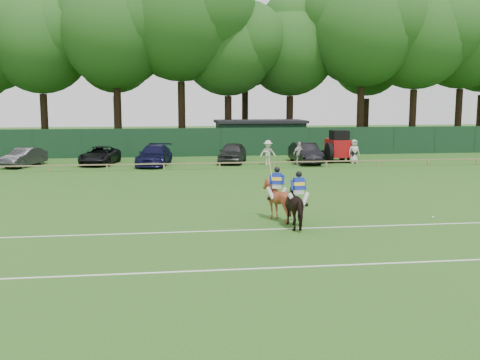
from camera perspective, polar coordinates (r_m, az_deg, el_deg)
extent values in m
plane|color=#1E4C14|center=(23.01, -0.25, -4.56)|extent=(160.00, 160.00, 0.00)
imported|color=black|center=(22.49, 5.95, -2.66)|extent=(1.11, 2.11, 1.72)
imported|color=maroon|center=(23.80, 3.75, -2.03)|extent=(1.81, 1.92, 1.72)
imported|color=#303032|center=(45.26, -21.09, 2.17)|extent=(2.81, 4.47, 1.39)
imported|color=black|center=(44.89, -14.05, 2.43)|extent=(3.10, 5.29, 1.38)
imported|color=#111136|center=(43.39, -8.70, 2.49)|extent=(3.04, 5.61, 1.54)
imported|color=#2D2D2F|center=(44.56, -0.77, 2.79)|extent=(3.04, 5.06, 1.61)
imported|color=black|center=(44.63, 6.67, 2.73)|extent=(1.81, 4.89, 1.60)
imported|color=beige|center=(43.15, 2.86, 2.79)|extent=(1.24, 0.72, 1.90)
imported|color=silver|center=(43.19, 5.99, 2.68)|extent=(1.13, 0.87, 1.78)
imported|color=beige|center=(45.07, 11.51, 2.85)|extent=(0.98, 0.70, 1.88)
cube|color=silver|center=(22.38, 5.97, -1.17)|extent=(0.38, 0.29, 0.18)
cube|color=#182BB1|center=(22.33, 5.98, -0.36)|extent=(0.43, 0.34, 0.51)
cube|color=yellow|center=(22.34, 5.98, -0.41)|extent=(0.45, 0.32, 0.18)
sphere|color=black|center=(22.28, 6.00, 0.58)|extent=(0.25, 0.25, 0.25)
cylinder|color=silver|center=(22.47, 6.63, -1.91)|extent=(0.42, 0.36, 0.59)
cylinder|color=silver|center=(22.31, 5.37, -1.97)|extent=(0.42, 0.32, 0.59)
cube|color=silver|center=(23.70, 3.77, -0.61)|extent=(0.42, 0.36, 0.18)
cube|color=#182BB1|center=(23.65, 3.78, 0.16)|extent=(0.48, 0.41, 0.51)
cube|color=yellow|center=(23.65, 3.78, 0.11)|extent=(0.50, 0.41, 0.18)
sphere|color=black|center=(23.60, 3.78, 1.04)|extent=(0.25, 0.25, 0.25)
cylinder|color=silver|center=(23.67, 4.37, -1.36)|extent=(0.46, 0.29, 0.59)
cylinder|color=silver|center=(23.73, 3.12, -1.33)|extent=(0.40, 0.43, 0.59)
cylinder|color=tan|center=(23.66, 3.08, 1.51)|extent=(0.10, 0.63, 1.17)
sphere|color=silver|center=(25.59, 19.01, -3.60)|extent=(0.09, 0.09, 0.09)
cube|color=silver|center=(17.28, 2.33, -8.96)|extent=(60.00, 0.10, 0.01)
cube|color=silver|center=(22.04, 0.09, -5.12)|extent=(60.00, 0.10, 0.01)
cube|color=#997F5B|center=(40.62, -3.50, 1.72)|extent=(62.00, 0.08, 0.08)
cube|color=#14351E|center=(49.48, -4.26, 3.84)|extent=(92.00, 0.04, 2.50)
cube|color=#14331E|center=(53.12, 2.03, 4.33)|extent=(8.00, 4.00, 2.80)
cube|color=black|center=(53.04, 2.04, 5.97)|extent=(8.40, 4.40, 0.24)
cube|color=#AA0F13|center=(46.04, 9.85, 3.24)|extent=(1.42, 2.58, 1.39)
cube|color=black|center=(45.56, 10.05, 4.39)|extent=(1.30, 1.40, 0.96)
cylinder|color=black|center=(45.08, 9.04, 2.74)|extent=(0.34, 1.61, 1.60)
cylinder|color=black|center=(45.65, 11.22, 2.75)|extent=(0.34, 1.61, 1.60)
cylinder|color=black|center=(46.87, 8.50, 2.51)|extent=(0.33, 0.86, 0.85)
cylinder|color=black|center=(47.36, 10.35, 2.52)|extent=(0.33, 0.86, 0.85)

